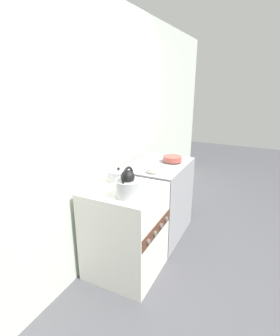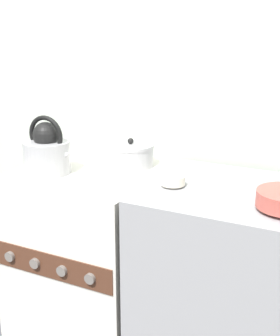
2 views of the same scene
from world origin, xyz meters
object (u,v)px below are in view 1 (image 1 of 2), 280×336
kettle (128,185)px  cooking_pot (119,175)px  small_ceramic_bowl (152,171)px  stove (125,231)px  enamel_bowl (172,159)px

kettle → cooking_pot: 0.38m
kettle → small_ceramic_bowl: 0.58m
stove → cooking_pot: 0.52m
cooking_pot → small_ceramic_bowl: size_ratio=2.23×
kettle → cooking_pot: (0.28, 0.25, -0.04)m
stove → small_ceramic_bowl: (0.44, -0.08, 0.47)m
stove → small_ceramic_bowl: bearing=-9.7°
kettle → enamel_bowl: 1.02m
stove → enamel_bowl: enamel_bowl is taller
cooking_pot → small_ceramic_bowl: bearing=-35.7°
kettle → enamel_bowl: bearing=-0.9°
cooking_pot → kettle: bearing=-137.8°
stove → kettle: 0.55m
kettle → cooking_pot: bearing=42.2°
stove → cooking_pot: cooking_pot is taller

